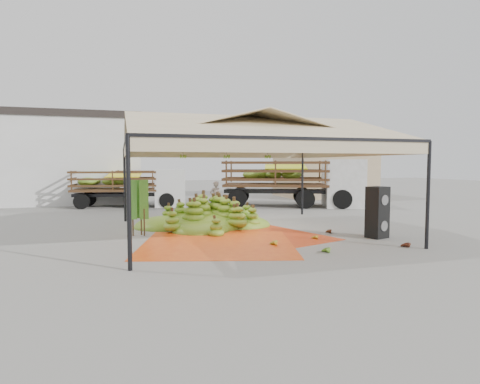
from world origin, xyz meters
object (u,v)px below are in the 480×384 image
object	(u,v)px
speaker_stack	(377,212)
truck_left	(135,184)
banana_heap	(206,212)
truck_right	(298,178)
vendor	(215,197)

from	to	relation	value
speaker_stack	truck_left	distance (m)	13.95
banana_heap	truck_left	world-z (taller)	truck_left
banana_heap	truck_left	bearing A→B (deg)	105.92
truck_left	truck_right	size ratio (longest dim) A/B	0.78
banana_heap	truck_right	distance (m)	8.67
speaker_stack	vendor	world-z (taller)	speaker_stack
speaker_stack	truck_left	world-z (taller)	truck_left
banana_heap	truck_left	distance (m)	8.52
vendor	truck_right	world-z (taller)	truck_right
truck_left	truck_right	world-z (taller)	truck_right
speaker_stack	banana_heap	bearing A→B (deg)	123.23
truck_left	vendor	bearing A→B (deg)	-43.11
truck_left	banana_heap	bearing A→B (deg)	-65.97
banana_heap	vendor	bearing A→B (deg)	71.73
banana_heap	truck_right	xyz separation A→B (m)	(6.44, 5.71, 1.04)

